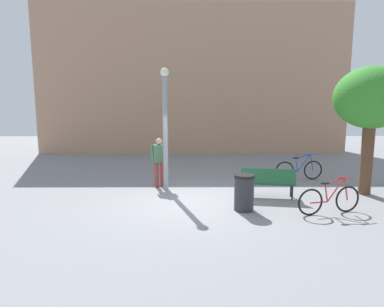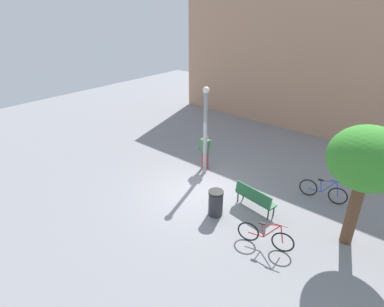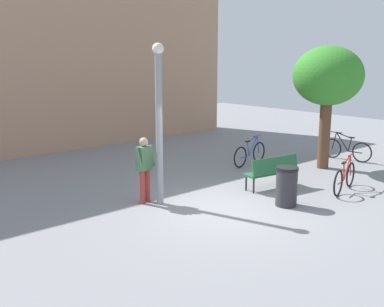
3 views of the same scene
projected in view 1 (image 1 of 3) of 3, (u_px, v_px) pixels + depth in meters
name	position (u px, v px, depth m)	size (l,w,h in m)	color
ground_plane	(194.00, 202.00, 9.87)	(36.00, 36.00, 0.00)	gray
building_facade	(192.00, 80.00, 19.09)	(16.85, 2.00, 8.00)	tan
lamppost	(165.00, 124.00, 10.97)	(0.28, 0.28, 3.93)	gray
person_by_lamppost	(159.00, 159.00, 11.47)	(0.63, 0.38, 1.67)	#9E3833
park_bench	(268.00, 180.00, 10.25)	(1.65, 0.72, 0.92)	#236038
plaza_tree	(371.00, 99.00, 10.32)	(2.22, 2.22, 3.95)	brown
bicycle_blue	(299.00, 170.00, 12.57)	(1.80, 0.27, 0.97)	black
bicycle_red	(329.00, 200.00, 8.83)	(1.77, 0.48, 0.97)	black
trash_bin	(244.00, 192.00, 9.10)	(0.55, 0.55, 0.98)	#2D2D33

